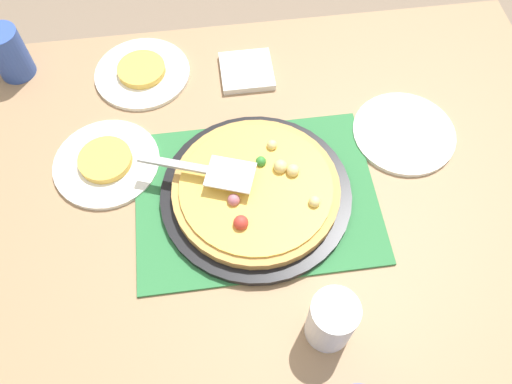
{
  "coord_description": "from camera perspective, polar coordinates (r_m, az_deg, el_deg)",
  "views": [
    {
      "loc": [
        0.07,
        0.5,
        1.64
      ],
      "look_at": [
        0.0,
        0.0,
        0.77
      ],
      "focal_mm": 35.7,
      "sensor_mm": 36.0,
      "label": 1
    }
  ],
  "objects": [
    {
      "name": "plate_far_right",
      "position": [
        1.1,
        -16.38,
        3.12
      ],
      "size": [
        0.22,
        0.22,
        0.01
      ],
      "primitive_type": "cylinder",
      "color": "white",
      "rests_on": "dining_table"
    },
    {
      "name": "cup_far",
      "position": [
        1.31,
        -25.98,
        13.81
      ],
      "size": [
        0.08,
        0.08,
        0.12
      ],
      "primitive_type": "cylinder",
      "color": "#3351AD",
      "rests_on": "dining_table"
    },
    {
      "name": "placemat",
      "position": [
        1.02,
        0.0,
        -0.48
      ],
      "size": [
        0.48,
        0.36,
        0.01
      ],
      "primitive_type": "cube",
      "color": "#2D753D",
      "rests_on": "dining_table"
    },
    {
      "name": "ground_plane",
      "position": [
        1.72,
        0.0,
        -13.01
      ],
      "size": [
        8.0,
        8.0,
        0.0
      ],
      "primitive_type": "plane",
      "color": "#84705B"
    },
    {
      "name": "plate_near_left",
      "position": [
        1.24,
        -12.6,
        12.85
      ],
      "size": [
        0.22,
        0.22,
        0.01
      ],
      "primitive_type": "cylinder",
      "color": "white",
      "rests_on": "dining_table"
    },
    {
      "name": "pizza_server",
      "position": [
        0.98,
        -5.61,
        2.48
      ],
      "size": [
        0.23,
        0.12,
        0.01
      ],
      "color": "silver",
      "rests_on": "pizza"
    },
    {
      "name": "plate_side",
      "position": [
        1.15,
        16.23,
        6.35
      ],
      "size": [
        0.22,
        0.22,
        0.01
      ],
      "primitive_type": "cylinder",
      "color": "white",
      "rests_on": "dining_table"
    },
    {
      "name": "pizza",
      "position": [
        0.99,
        0.05,
        0.39
      ],
      "size": [
        0.33,
        0.33,
        0.05
      ],
      "color": "tan",
      "rests_on": "pizza_pan"
    },
    {
      "name": "dining_table",
      "position": [
        1.12,
        0.0,
        -3.32
      ],
      "size": [
        1.4,
        1.0,
        0.75
      ],
      "color": "#9E7A56",
      "rests_on": "ground_plane"
    },
    {
      "name": "served_slice_left",
      "position": [
        1.24,
        -12.71,
        13.26
      ],
      "size": [
        0.11,
        0.11,
        0.02
      ],
      "primitive_type": "cylinder",
      "color": "#EAB747",
      "rests_on": "plate_near_left"
    },
    {
      "name": "cup_corner",
      "position": [
        0.87,
        8.45,
        -14.04
      ],
      "size": [
        0.08,
        0.08,
        0.12
      ],
      "primitive_type": "cylinder",
      "color": "white",
      "rests_on": "dining_table"
    },
    {
      "name": "served_slice_right",
      "position": [
        1.09,
        -16.55,
        3.49
      ],
      "size": [
        0.11,
        0.11,
        0.02
      ],
      "primitive_type": "cylinder",
      "color": "#EAB747",
      "rests_on": "plate_far_right"
    },
    {
      "name": "pizza_pan",
      "position": [
        1.01,
        0.0,
        -0.2
      ],
      "size": [
        0.38,
        0.38,
        0.01
      ],
      "primitive_type": "cylinder",
      "color": "black",
      "rests_on": "placemat"
    },
    {
      "name": "napkin_stack",
      "position": [
        1.22,
        -1.06,
        13.4
      ],
      "size": [
        0.12,
        0.12,
        0.02
      ],
      "primitive_type": "cube",
      "color": "white",
      "rests_on": "dining_table"
    }
  ]
}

